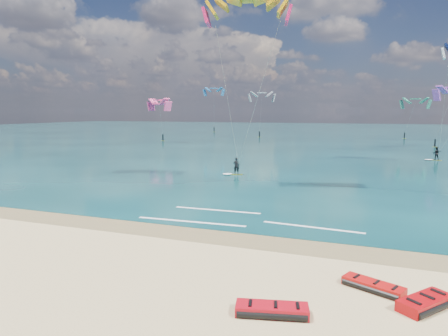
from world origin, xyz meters
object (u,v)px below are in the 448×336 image
(packed_kite_mid, at_px, (373,290))
(packed_kite_right, at_px, (425,308))
(kitesurfer_main, at_px, (241,86))
(packed_kite_left, at_px, (272,315))

(packed_kite_mid, xyz_separation_m, packed_kite_right, (1.61, -0.86, 0.00))
(packed_kite_mid, relative_size, packed_kite_right, 1.04)
(kitesurfer_main, bearing_deg, packed_kite_mid, -73.80)
(packed_kite_right, bearing_deg, kitesurfer_main, 70.75)
(packed_kite_left, distance_m, packed_kite_right, 5.14)
(packed_kite_left, bearing_deg, packed_kite_right, 11.65)
(packed_kite_mid, bearing_deg, kitesurfer_main, 143.67)
(packed_kite_right, xyz_separation_m, kitesurfer_main, (-13.10, 21.07, 8.68))
(packed_kite_mid, distance_m, packed_kite_right, 1.82)
(packed_kite_left, distance_m, packed_kite_mid, 4.30)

